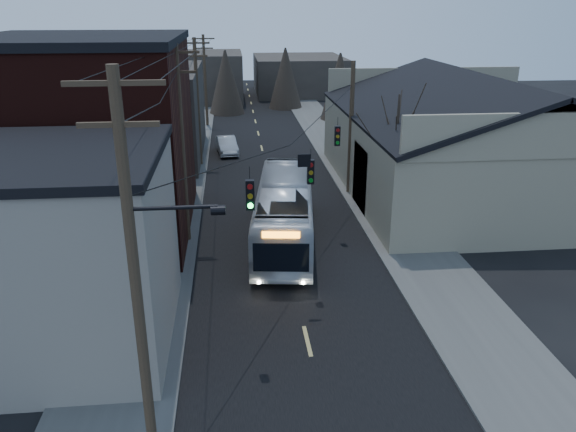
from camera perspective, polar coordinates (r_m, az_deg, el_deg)
name	(u,v)px	position (r m, az deg, el deg)	size (l,w,h in m)	color
road_surface	(268,174)	(41.40, -2.06, 4.28)	(9.00, 110.00, 0.02)	black
sidewalk_left	(178,176)	(41.51, -11.07, 4.02)	(4.00, 110.00, 0.12)	#474744
sidewalk_right	(355,171)	(42.28, 6.79, 4.57)	(4.00, 110.00, 0.12)	#474744
building_clapboard	(50,254)	(21.37, -23.01, -3.59)	(8.00, 8.00, 7.00)	gray
building_brick	(88,141)	(31.30, -19.63, 7.15)	(10.00, 12.00, 10.00)	black
building_left_far	(144,114)	(46.90, -14.46, 9.98)	(9.00, 14.00, 7.00)	#312C27
warehouse	(470,151)	(39.00, 17.96, 6.34)	(16.16, 20.60, 7.73)	gray
building_far_left	(203,77)	(75.23, -8.62, 13.82)	(10.00, 12.00, 6.00)	#312C27
building_far_right	(299,75)	(80.73, 1.08, 14.14)	(12.00, 14.00, 5.00)	#312C27
bare_tree	(395,159)	(32.01, 10.83, 5.68)	(0.40, 0.40, 7.20)	black
utility_lines	(222,124)	(34.45, -6.75, 9.27)	(11.24, 45.28, 10.50)	#382B1E
bus	(285,211)	(29.10, -0.34, 0.47)	(2.75, 11.74, 3.27)	silver
parked_car	(227,145)	(47.39, -6.24, 7.15)	(1.48, 4.24, 1.40)	#B2B5BB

